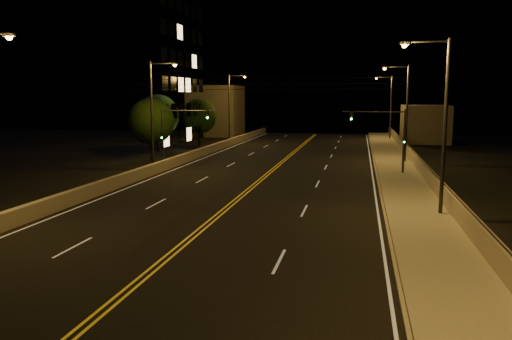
% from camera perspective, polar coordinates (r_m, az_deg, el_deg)
% --- Properties ---
extents(road, '(18.00, 120.00, 0.02)m').
position_cam_1_polar(road, '(29.92, -2.98, -4.06)').
color(road, black).
rests_on(road, ground).
extents(sidewalk, '(3.60, 120.00, 0.30)m').
position_cam_1_polar(sidewalk, '(29.13, 18.10, -4.53)').
color(sidewalk, '#9E9984').
rests_on(sidewalk, ground).
extents(curb, '(0.14, 120.00, 0.15)m').
position_cam_1_polar(curb, '(28.99, 14.41, -4.59)').
color(curb, '#9E9984').
rests_on(curb, ground).
extents(parapet_wall, '(0.30, 120.00, 1.00)m').
position_cam_1_polar(parapet_wall, '(29.23, 21.38, -3.35)').
color(parapet_wall, gray).
rests_on(parapet_wall, sidewalk).
extents(jersey_barrier, '(0.45, 120.00, 0.90)m').
position_cam_1_polar(jersey_barrier, '(33.42, -18.70, -2.41)').
color(jersey_barrier, gray).
rests_on(jersey_barrier, ground).
extents(distant_building_right, '(6.00, 10.00, 5.23)m').
position_cam_1_polar(distant_building_right, '(75.57, 18.70, 5.04)').
color(distant_building_right, '#6E685C').
rests_on(distant_building_right, ground).
extents(distant_building_left, '(8.00, 8.00, 8.21)m').
position_cam_1_polar(distant_building_left, '(83.45, -4.60, 6.76)').
color(distant_building_left, '#6E685C').
rests_on(distant_building_left, ground).
extents(parapet_rail, '(0.06, 120.00, 0.06)m').
position_cam_1_polar(parapet_rail, '(29.13, 21.44, -2.33)').
color(parapet_rail, black).
rests_on(parapet_rail, parapet_wall).
extents(lane_markings, '(17.32, 116.00, 0.00)m').
position_cam_1_polar(lane_markings, '(29.84, -3.01, -4.07)').
color(lane_markings, silver).
rests_on(lane_markings, road).
extents(streetlight_1, '(2.55, 0.28, 9.40)m').
position_cam_1_polar(streetlight_1, '(27.74, 20.28, 5.72)').
color(streetlight_1, '#2D2D33').
rests_on(streetlight_1, ground).
extents(streetlight_2, '(2.55, 0.28, 9.40)m').
position_cam_1_polar(streetlight_2, '(49.83, 16.56, 6.85)').
color(streetlight_2, '#2D2D33').
rests_on(streetlight_2, ground).
extents(streetlight_3, '(2.55, 0.28, 9.40)m').
position_cam_1_polar(streetlight_3, '(75.85, 14.97, 7.33)').
color(streetlight_3, '#2D2D33').
rests_on(streetlight_3, ground).
extents(streetlight_5, '(2.55, 0.28, 9.40)m').
position_cam_1_polar(streetlight_5, '(44.15, -11.52, 6.88)').
color(streetlight_5, '#2D2D33').
rests_on(streetlight_5, ground).
extents(streetlight_6, '(2.55, 0.28, 9.40)m').
position_cam_1_polar(streetlight_6, '(68.95, -2.87, 7.52)').
color(streetlight_6, '#2D2D33').
rests_on(streetlight_6, ground).
extents(traffic_signal_right, '(5.11, 0.31, 5.43)m').
position_cam_1_polar(traffic_signal_right, '(42.07, 15.13, 4.07)').
color(traffic_signal_right, '#2D2D33').
rests_on(traffic_signal_right, ground).
extents(traffic_signal_left, '(5.11, 0.31, 5.43)m').
position_cam_1_polar(traffic_signal_left, '(45.01, -9.36, 4.51)').
color(traffic_signal_left, '#2D2D33').
rests_on(traffic_signal_left, ground).
extents(overhead_wires, '(22.00, 0.03, 0.83)m').
position_cam_1_polar(overhead_wires, '(38.48, 0.59, 9.80)').
color(overhead_wires, black).
extents(building_tower, '(24.00, 15.00, 25.46)m').
position_cam_1_polar(building_tower, '(64.39, -18.61, 13.05)').
color(building_tower, '#6E685C').
rests_on(building_tower, ground).
extents(tree_0, '(4.65, 4.65, 6.31)m').
position_cam_1_polar(tree_0, '(51.64, -11.90, 5.46)').
color(tree_0, black).
rests_on(tree_0, ground).
extents(tree_1, '(4.96, 4.96, 6.72)m').
position_cam_1_polar(tree_1, '(59.94, -11.15, 6.11)').
color(tree_1, black).
rests_on(tree_1, ground).
extents(tree_2, '(4.57, 4.57, 6.20)m').
position_cam_1_polar(tree_2, '(66.19, -6.50, 6.13)').
color(tree_2, black).
rests_on(tree_2, ground).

